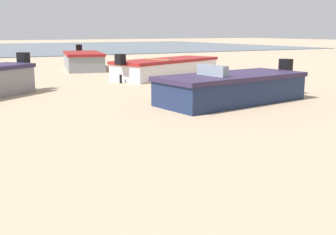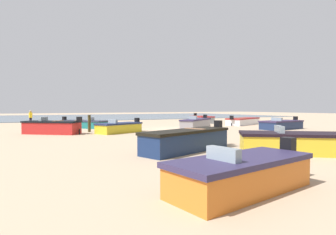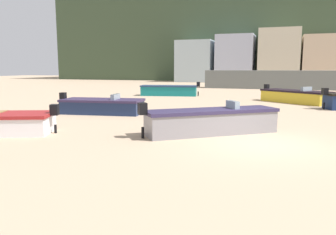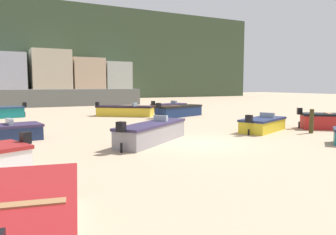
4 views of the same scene
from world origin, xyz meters
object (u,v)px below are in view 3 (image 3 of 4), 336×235
Objects in this scene: boat_navy_4 at (103,106)px; boat_grey_10 at (211,121)px; boat_yellow_0 at (295,96)px; boat_teal_8 at (169,90)px.

boat_navy_4 is 0.98× the size of boat_grey_10.
boat_yellow_0 is 0.93× the size of boat_teal_8.
boat_yellow_0 is 1.05× the size of boat_navy_4.
boat_teal_8 reaches higher than boat_yellow_0.
boat_grey_10 reaches higher than boat_teal_8.
boat_teal_8 is 17.15m from boat_grey_10.
boat_yellow_0 is 10.64m from boat_teal_8.
boat_grey_10 is (-3.35, -12.89, 0.02)m from boat_yellow_0.
boat_teal_8 is at bearing 166.41° from boat_grey_10.
boat_navy_4 is 7.51m from boat_grey_10.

